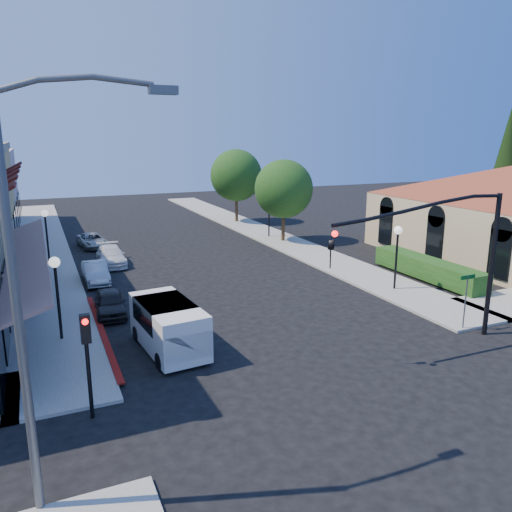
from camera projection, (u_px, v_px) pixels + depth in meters
name	position (u px, v px, depth m)	size (l,w,h in m)	color
ground	(346.00, 387.00, 16.76)	(120.00, 120.00, 0.00)	black
sidewalk_left	(44.00, 248.00, 37.30)	(3.50, 50.00, 0.12)	gray
sidewalk_right	(257.00, 230.00, 44.19)	(3.50, 50.00, 0.12)	gray
curb_red_strip	(102.00, 335.00, 21.16)	(0.25, 10.00, 0.06)	maroon
hedge	(427.00, 279.00, 29.37)	(1.40, 8.00, 1.10)	#1B4614
conifer_far	(507.00, 158.00, 42.29)	(3.20, 3.20, 11.00)	#392817
street_tree_a	(284.00, 189.00, 38.79)	(4.56, 4.56, 6.48)	#392817
street_tree_b	(236.00, 175.00, 47.60)	(4.94, 4.94, 7.02)	#392817
signal_mast_arm	(455.00, 245.00, 19.44)	(8.01, 0.39, 6.00)	black
secondary_signal	(87.00, 347.00, 14.32)	(0.28, 0.42, 3.32)	black
cobra_streetlight	(33.00, 285.00, 10.15)	(3.60, 0.25, 9.31)	#595B5E
street_name_sign	(466.00, 293.00, 21.27)	(0.80, 0.06, 2.50)	#595B5E
lamppost_left_near	(56.00, 277.00, 19.88)	(0.44, 0.44, 3.57)	black
lamppost_left_far	(46.00, 223.00, 32.33)	(0.44, 0.44, 3.57)	black
lamppost_right_near	(397.00, 242.00, 26.58)	(0.44, 0.44, 3.57)	black
lamppost_right_far	(269.00, 205.00, 40.80)	(0.44, 0.44, 3.57)	black
white_van	(169.00, 324.00, 19.37)	(2.24, 4.47, 1.92)	silver
parked_car_a	(110.00, 303.00, 23.45)	(1.36, 3.39, 1.16)	black
parked_car_b	(96.00, 272.00, 28.58)	(1.26, 3.62, 1.19)	#B4B8B9
parked_car_c	(111.00, 256.00, 32.51)	(1.68, 4.13, 1.20)	silver
parked_car_d	(92.00, 240.00, 37.65)	(1.75, 3.79, 1.05)	#9C9FA1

